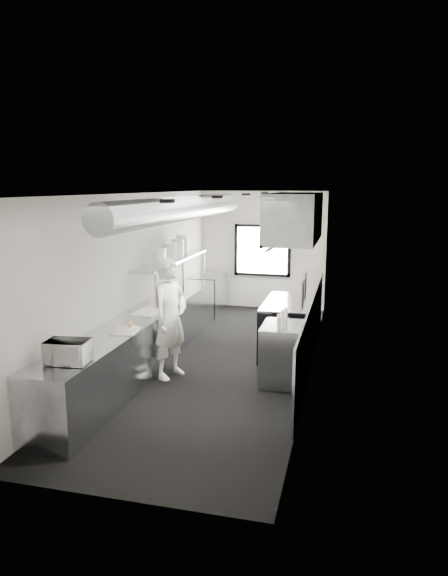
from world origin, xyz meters
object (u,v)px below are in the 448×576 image
Objects in this scene: range at (288,327)px; squeeze_bottle_d at (282,316)px; knife_block at (159,294)px; squeeze_bottle_e at (286,314)px; cutting_board at (148,312)px; plate_stack_a at (159,256)px; bottle_station at (284,354)px; microwave at (68,352)px; plate_stack_b at (170,252)px; far_work_table at (207,293)px; deli_tub_a at (66,350)px; exhaust_hood at (294,218)px; plate_stack_c at (178,248)px; pass_shelf at (173,261)px; deli_tub_b at (66,348)px; plate_stack_d at (182,245)px; squeeze_bottle_a at (279,324)px; prep_counter at (146,339)px; line_cook at (170,318)px; small_plate at (130,327)px; squeeze_bottle_c at (279,320)px.

squeeze_bottle_d is at bearing -87.60° from range.
knife_block reaches higher than squeeze_bottle_e.
cutting_board is 1.15m from plate_stack_a.
knife_block reaches higher than bottle_station.
microwave is 3.37m from squeeze_bottle_e.
knife_block is at bearing -95.59° from plate_stack_b.
bottle_station is at bearing -59.47° from far_work_table.
far_work_table is 5.89m from deli_tub_a.
exhaust_hood reaches higher than plate_stack_c.
deli_tub_a is (-2.38, -3.36, -1.45)m from exhaust_hood.
pass_shelf is at bearing -89.14° from plate_stack_c.
far_work_table is at bearing 88.33° from deli_tub_b.
plate_stack_c is 0.38m from plate_stack_d.
squeeze_bottle_a is (2.20, -0.48, 0.09)m from cutting_board.
plate_stack_b is at bearing 91.64° from prep_counter.
exhaust_hood is at bearing -48.06° from far_work_table.
range is at bearing 28.74° from prep_counter.
line_cook is at bearing -136.10° from range.
plate_stack_c is (0.09, 3.95, 0.80)m from deli_tub_a.
range is 5.80× the size of plate_stack_a.
line_cook is at bearing -70.52° from plate_stack_b.
squeeze_bottle_e is (2.13, 1.00, 0.08)m from small_plate.
squeeze_bottle_d is (2.17, 2.40, -0.05)m from microwave.
microwave is 3.08m from squeeze_bottle_c.
line_cook is (0.61, -1.86, -0.60)m from pass_shelf.
line_cook reaches higher than prep_counter.
squeeze_bottle_a is at bearing 11.05° from small_plate.
exhaust_hood reaches higher than plate_stack_b.
plate_stack_c is 2.14× the size of squeeze_bottle_c.
knife_block is (0.08, 2.96, 0.07)m from deli_tub_b.
plate_stack_b is at bearing 146.55° from bottle_station.
plate_stack_c is at bearing 94.09° from small_plate.
microwave is (-2.23, -2.24, 0.59)m from bottle_station.
line_cook reaches higher than squeeze_bottle_c.
microwave is at bearing -88.42° from pass_shelf.
plate_stack_a reaches higher than far_work_table.
prep_counter is at bearing -151.26° from range.
plate_stack_c reaches higher than bottle_station.
far_work_table is 2.26× the size of cutting_board.
line_cook is 0.63m from cutting_board.
plate_stack_a is at bearing -91.00° from far_work_table.
plate_stack_d reaches higher than plate_stack_b.
range is (2.19, 1.20, 0.02)m from prep_counter.
prep_counter is at bearing -88.55° from plate_stack_c.
range is 12.80× the size of deli_tub_a.
range is at bearing 29.29° from cutting_board.
pass_shelf is 8.67× the size of plate_stack_c.
line_cook reaches higher than squeeze_bottle_e.
deli_tub_b is 1.25m from small_plate.
range is 4.12m from deli_tub_a.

